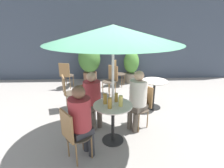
% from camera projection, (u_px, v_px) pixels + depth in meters
% --- Properties ---
extents(ground_plane, '(20.00, 20.00, 0.00)m').
position_uv_depth(ground_plane, '(117.00, 138.00, 3.40)').
color(ground_plane, gray).
extents(storefront_wall, '(10.00, 0.06, 3.00)m').
position_uv_depth(storefront_wall, '(110.00, 41.00, 6.63)').
color(storefront_wall, '#3D4756').
rests_on(storefront_wall, ground_plane).
extents(cafe_table_near, '(0.70, 0.70, 0.75)m').
position_uv_depth(cafe_table_near, '(113.00, 114.00, 3.15)').
color(cafe_table_near, black).
rests_on(cafe_table_near, ground_plane).
extents(cafe_table_far, '(0.64, 0.64, 0.75)m').
position_uv_depth(cafe_table_far, '(154.00, 89.00, 4.48)').
color(cafe_table_far, black).
rests_on(cafe_table_far, ground_plane).
extents(bistro_chair_0, '(0.49, 0.48, 0.90)m').
position_uv_depth(bistro_chair_0, '(142.00, 103.00, 3.64)').
color(bistro_chair_0, '#42382D').
rests_on(bistro_chair_0, ground_plane).
extents(bistro_chair_1, '(0.48, 0.49, 0.90)m').
position_uv_depth(bistro_chair_1, '(89.00, 101.00, 3.74)').
color(bistro_chair_1, '#42382D').
rests_on(bistro_chair_1, ground_plane).
extents(bistro_chair_2, '(0.49, 0.48, 0.90)m').
position_uv_depth(bistro_chair_2, '(73.00, 132.00, 2.67)').
color(bistro_chair_2, '#42382D').
rests_on(bistro_chair_2, ground_plane).
extents(bistro_chair_3, '(0.44, 0.46, 0.90)m').
position_uv_depth(bistro_chair_3, '(66.00, 73.00, 5.84)').
color(bistro_chair_3, '#42382D').
rests_on(bistro_chair_3, ground_plane).
extents(bistro_chair_4, '(0.47, 0.46, 0.90)m').
position_uv_depth(bistro_chair_4, '(117.00, 71.00, 6.14)').
color(bistro_chair_4, '#42382D').
rests_on(bistro_chair_4, ground_plane).
extents(bistro_chair_5, '(0.47, 0.45, 0.90)m').
position_uv_depth(bistro_chair_5, '(68.00, 90.00, 4.37)').
color(bistro_chair_5, '#42382D').
rests_on(bistro_chair_5, ground_plane).
extents(bistro_chair_6, '(0.48, 0.49, 0.90)m').
position_uv_depth(bistro_chair_6, '(111.00, 78.00, 5.37)').
color(bistro_chair_6, '#42382D').
rests_on(bistro_chair_6, ground_plane).
extents(seated_person_0, '(0.45, 0.44, 1.26)m').
position_uv_depth(seated_person_0, '(138.00, 96.00, 3.48)').
color(seated_person_0, brown).
rests_on(seated_person_0, ground_plane).
extents(seated_person_1, '(0.44, 0.45, 1.21)m').
position_uv_depth(seated_person_1, '(92.00, 96.00, 3.57)').
color(seated_person_1, brown).
rests_on(seated_person_1, ground_plane).
extents(seated_person_2, '(0.44, 0.43, 1.25)m').
position_uv_depth(seated_person_2, '(81.00, 117.00, 2.70)').
color(seated_person_2, '#2D2D33').
rests_on(seated_person_2, ground_plane).
extents(beer_glass_0, '(0.07, 0.07, 0.19)m').
position_uv_depth(beer_glass_0, '(121.00, 101.00, 3.00)').
color(beer_glass_0, '#DBC65B').
rests_on(beer_glass_0, cafe_table_near).
extents(beer_glass_1, '(0.06, 0.06, 0.17)m').
position_uv_depth(beer_glass_1, '(116.00, 97.00, 3.18)').
color(beer_glass_1, '#B28433').
rests_on(beer_glass_1, cafe_table_near).
extents(beer_glass_2, '(0.07, 0.07, 0.19)m').
position_uv_depth(beer_glass_2, '(105.00, 99.00, 3.10)').
color(beer_glass_2, '#B28433').
rests_on(beer_glass_2, cafe_table_near).
extents(beer_glass_3, '(0.07, 0.07, 0.19)m').
position_uv_depth(beer_glass_3, '(110.00, 103.00, 2.93)').
color(beer_glass_3, '#B28433').
rests_on(beer_glass_3, cafe_table_near).
extents(potted_plant_0, '(0.79, 0.79, 1.42)m').
position_uv_depth(potted_plant_0, '(89.00, 61.00, 6.31)').
color(potted_plant_0, '#93664C').
rests_on(potted_plant_0, ground_plane).
extents(potted_plant_1, '(0.56, 0.56, 1.19)m').
position_uv_depth(potted_plant_1, '(131.00, 66.00, 6.51)').
color(potted_plant_1, slate).
rests_on(potted_plant_1, ground_plane).
extents(umbrella, '(2.14, 2.14, 2.09)m').
position_uv_depth(umbrella, '(113.00, 34.00, 2.70)').
color(umbrella, silver).
rests_on(umbrella, ground_plane).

